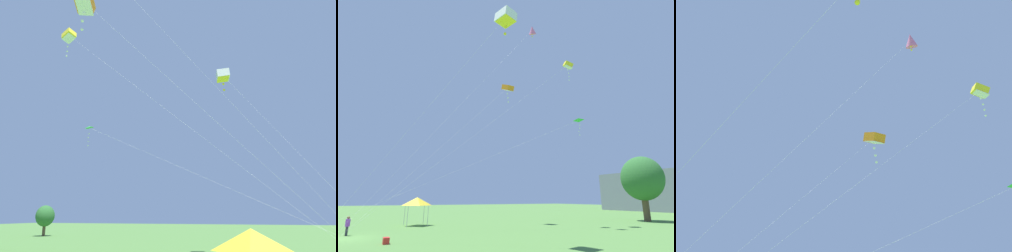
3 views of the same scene
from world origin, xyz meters
The scene contains 6 objects.
tree_near_right centered at (29.02, 44.50, 3.40)m, with size 3.48×3.13×5.25m.
festival_tent centered at (-7.83, 6.96, 2.64)m, with size 2.43×2.43×3.11m.
kite_orange_box_0 centered at (-5.11, 17.47, 17.99)m, with size 4.67×18.20×18.71m.
kite_white_box_1 centered at (8.65, 9.67, 17.32)m, with size 10.06×12.08×17.87m.
kite_green_delta_2 centered at (3.65, 21.52, 11.34)m, with size 11.84×24.90×11.75m.
kite_yellow_box_3 centered at (1.28, 23.06, 19.95)m, with size 4.22×23.75×20.61m.
Camera 1 is at (-22.47, 6.14, 3.66)m, focal length 35.00 mm.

